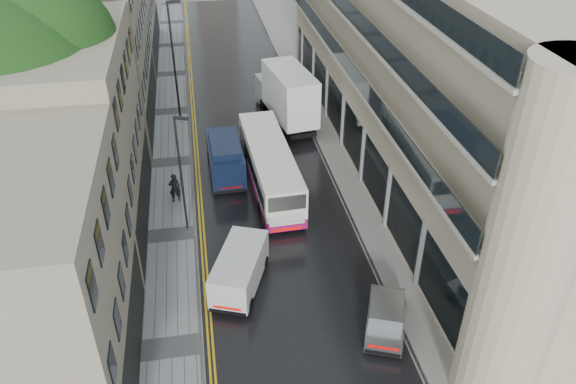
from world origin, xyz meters
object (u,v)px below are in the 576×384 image
object	(u,v)px
white_van	(213,289)
pedestrian	(175,188)
tree_near	(20,129)
lamp_post_near	(181,176)
lamp_post_far	(174,63)
white_lorry	(280,107)
cream_bus	(261,194)
silver_hatchback	(367,335)
navy_van	(212,172)
tree_far	(69,54)

from	to	relation	value
white_van	pedestrian	size ratio (longest dim) A/B	2.36
tree_near	lamp_post_near	world-z (taller)	tree_near
pedestrian	lamp_post_far	xyz separation A→B (m)	(0.39, 11.92, 3.54)
lamp_post_near	white_lorry	bearing A→B (deg)	77.00
cream_bus	white_van	size ratio (longest dim) A/B	2.33
white_van	silver_hatchback	bearing A→B (deg)	-8.69
tree_near	silver_hatchback	xyz separation A→B (m)	(15.17, -10.42, -6.22)
lamp_post_far	white_van	bearing A→B (deg)	-98.78
navy_van	lamp_post_far	world-z (taller)	lamp_post_far
cream_bus	lamp_post_near	world-z (taller)	lamp_post_near
tree_near	white_van	size ratio (longest dim) A/B	3.09
silver_hatchback	lamp_post_near	bearing A→B (deg)	148.60
navy_van	pedestrian	distance (m)	2.57
tree_near	navy_van	xyz separation A→B (m)	(9.29, 3.54, -5.57)
cream_bus	lamp_post_far	bearing A→B (deg)	105.80
tree_near	pedestrian	bearing A→B (deg)	20.57
tree_far	lamp_post_far	distance (m)	7.35
tree_near	lamp_post_far	xyz separation A→B (m)	(7.31, 14.52, -2.33)
lamp_post_near	silver_hatchback	bearing A→B (deg)	-32.42
tree_near	white_van	world-z (taller)	tree_near
tree_far	lamp_post_near	size ratio (longest dim) A/B	1.78
silver_hatchback	navy_van	xyz separation A→B (m)	(-5.89, 13.95, 0.65)
cream_bus	white_lorry	distance (m)	10.48
lamp_post_far	navy_van	bearing A→B (deg)	-92.25
cream_bus	lamp_post_far	size ratio (longest dim) A/B	1.17
tree_near	lamp_post_near	size ratio (longest dim) A/B	1.98
tree_near	cream_bus	world-z (taller)	tree_near
tree_far	silver_hatchback	size ratio (longest dim) A/B	3.32
white_van	navy_van	world-z (taller)	navy_van
pedestrian	lamp_post_near	xyz separation A→B (m)	(0.62, -2.93, 2.55)
white_van	lamp_post_far	distance (m)	21.53
white_lorry	lamp_post_near	bearing A→B (deg)	-132.79
silver_hatchback	lamp_post_far	bearing A→B (deg)	128.97
tree_far	lamp_post_far	world-z (taller)	tree_far
navy_van	pedestrian	xyz separation A→B (m)	(-2.37, -0.94, -0.30)
pedestrian	cream_bus	bearing A→B (deg)	143.45
white_lorry	cream_bus	bearing A→B (deg)	-114.75
navy_van	pedestrian	bearing A→B (deg)	-159.59
tree_near	pedestrian	distance (m)	9.44
white_lorry	tree_near	bearing A→B (deg)	-153.81
lamp_post_near	tree_near	bearing A→B (deg)	-162.10
tree_near	lamp_post_near	distance (m)	8.24
tree_near	navy_van	distance (m)	11.39
cream_bus	navy_van	distance (m)	4.08
tree_near	white_lorry	xyz separation A→B (m)	(14.68, 10.48, -4.70)
silver_hatchback	lamp_post_near	world-z (taller)	lamp_post_near
tree_near	lamp_post_far	size ratio (longest dim) A/B	1.55
silver_hatchback	pedestrian	size ratio (longest dim) A/B	1.97
tree_near	pedestrian	world-z (taller)	tree_near
white_lorry	white_van	bearing A→B (deg)	-118.65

